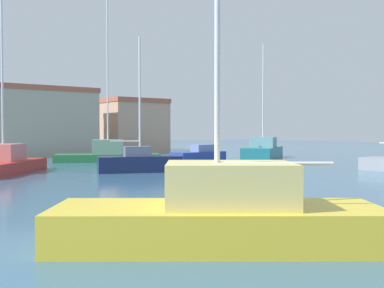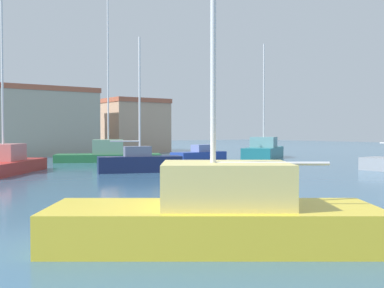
{
  "view_description": "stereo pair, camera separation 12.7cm",
  "coord_description": "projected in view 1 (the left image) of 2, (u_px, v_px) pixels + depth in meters",
  "views": [
    {
      "loc": [
        0.67,
        -3.65,
        2.43
      ],
      "look_at": [
        17.96,
        20.35,
        1.62
      ],
      "focal_mm": 43.36,
      "sensor_mm": 36.0,
      "label": 1
    },
    {
      "loc": [
        0.77,
        -3.73,
        2.43
      ],
      "look_at": [
        17.96,
        20.35,
        1.62
      ],
      "focal_mm": 43.36,
      "sensor_mm": 36.0,
      "label": 2
    }
  ],
  "objects": [
    {
      "name": "waterfront_apartments",
      "position": [
        36.0,
        121.0,
        46.26
      ],
      "size": [
        11.47,
        5.52,
        6.85
      ],
      "color": "#B2A893",
      "rests_on": "ground"
    },
    {
      "name": "sailboat_red_far_left",
      "position": [
        4.0,
        163.0,
        26.7
      ],
      "size": [
        6.44,
        7.24,
        11.51
      ],
      "color": "#B22823",
      "rests_on": "water"
    },
    {
      "name": "sailboat_yellow_center_channel",
      "position": [
        220.0,
        215.0,
        9.8
      ],
      "size": [
        7.01,
        5.94,
        8.5
      ],
      "color": "gold",
      "rests_on": "water"
    },
    {
      "name": "motorboat_blue_near_pier",
      "position": [
        199.0,
        156.0,
        36.54
      ],
      "size": [
        4.76,
        2.08,
        1.38
      ],
      "color": "#233D93",
      "rests_on": "water"
    },
    {
      "name": "yacht_club",
      "position": [
        125.0,
        126.0,
        55.63
      ],
      "size": [
        6.84,
        10.03,
        6.18
      ],
      "color": "tan",
      "rests_on": "ground"
    },
    {
      "name": "sailboat_teal_far_right",
      "position": [
        263.0,
        150.0,
        42.35
      ],
      "size": [
        7.4,
        6.21,
        10.37
      ],
      "color": "#1E707A",
      "rests_on": "water"
    },
    {
      "name": "sailboat_green_mid_harbor",
      "position": [
        108.0,
        154.0,
        37.06
      ],
      "size": [
        8.55,
        6.02,
        13.52
      ],
      "color": "#28703D",
      "rests_on": "water"
    },
    {
      "name": "water",
      "position": [
        155.0,
        172.0,
        27.62
      ],
      "size": [
        160.0,
        160.0,
        0.0
      ],
      "primitive_type": "plane",
      "color": "#38607F",
      "rests_on": "ground"
    },
    {
      "name": "sailboat_navy_behind_lamppost",
      "position": [
        140.0,
        162.0,
        27.52
      ],
      "size": [
        5.09,
        3.0,
        8.02
      ],
      "color": "#19234C",
      "rests_on": "water"
    }
  ]
}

